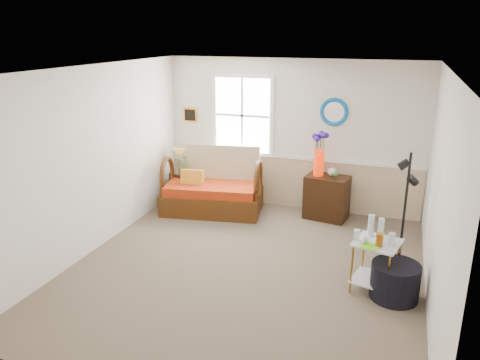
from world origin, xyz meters
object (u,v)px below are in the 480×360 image
(ottoman, at_px, (395,281))
(floor_lamp, at_px, (404,216))
(cabinet, at_px, (327,197))
(lamp_stand, at_px, (182,187))
(side_table, at_px, (375,266))
(loveseat, at_px, (212,181))

(ottoman, bearing_deg, floor_lamp, 87.09)
(ottoman, bearing_deg, cabinet, 117.91)
(lamp_stand, distance_m, floor_lamp, 4.18)
(cabinet, height_order, side_table, cabinet)
(cabinet, bearing_deg, loveseat, -161.13)
(loveseat, relative_size, lamp_stand, 3.02)
(lamp_stand, bearing_deg, side_table, -29.70)
(side_table, xyz_separation_m, ottoman, (0.24, -0.09, -0.10))
(loveseat, xyz_separation_m, ottoman, (3.11, -1.89, -0.33))
(ottoman, bearing_deg, side_table, 158.89)
(floor_lamp, bearing_deg, side_table, -135.12)
(lamp_stand, xyz_separation_m, cabinet, (2.65, 0.08, 0.09))
(loveseat, bearing_deg, ottoman, -41.13)
(loveseat, bearing_deg, cabinet, -0.23)
(floor_lamp, bearing_deg, loveseat, 140.46)
(cabinet, relative_size, floor_lamp, 0.45)
(side_table, relative_size, floor_lamp, 0.39)
(ottoman, bearing_deg, lamp_stand, 150.81)
(loveseat, xyz_separation_m, cabinet, (1.93, 0.32, -0.18))
(loveseat, xyz_separation_m, lamp_stand, (-0.72, 0.24, -0.27))
(lamp_stand, bearing_deg, ottoman, -29.19)
(lamp_stand, relative_size, side_table, 0.86)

